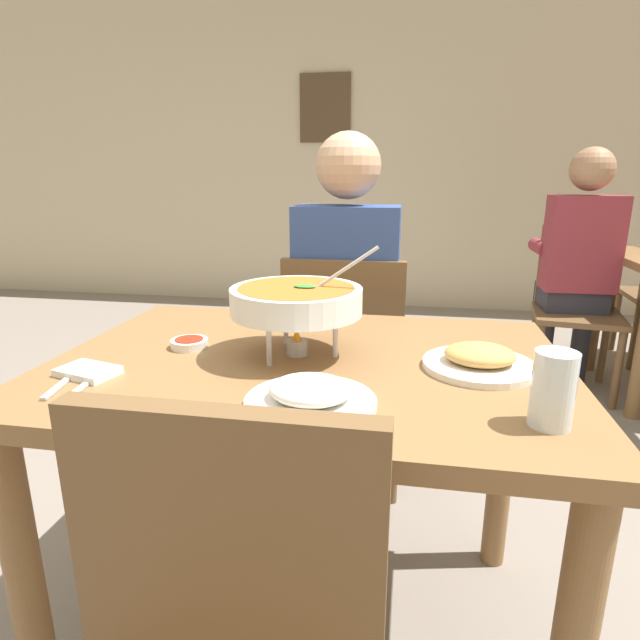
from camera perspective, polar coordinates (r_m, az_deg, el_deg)
The scene contains 16 objects.
ground_plane at distance 1.61m, azimuth -1.08°, elevation -30.75°, with size 16.00×16.00×0.00m, color gray.
cafe_rear_partition at distance 4.78m, azimuth 7.82°, elevation 19.51°, with size 10.00×0.10×3.00m, color beige.
picture_frame_hung at distance 4.81m, azimuth 0.58°, elevation 22.35°, with size 0.44×0.03×0.56m, color #4C3823.
dining_table_main at distance 1.23m, azimuth -1.23°, elevation -9.74°, with size 1.15×0.82×0.77m.
chair_diner_main at distance 1.92m, azimuth 2.84°, elevation -4.46°, with size 0.44×0.44×0.90m.
diner_main at distance 1.88m, azimuth 3.07°, elevation 2.65°, with size 0.40×0.45×1.31m.
curry_bowl at distance 1.17m, azimuth -2.62°, elevation 2.11°, with size 0.33×0.30×0.26m.
rice_plate at distance 0.94m, azimuth -1.06°, elevation -8.39°, with size 0.24×0.24×0.06m.
appetizer_plate at distance 1.17m, azimuth 17.17°, elevation -4.21°, with size 0.24×0.24×0.06m.
sauce_dish at distance 1.29m, azimuth -14.23°, elevation -2.47°, with size 0.09×0.09×0.02m.
napkin_folded at distance 1.19m, azimuth -24.24°, elevation -5.20°, with size 0.12×0.08×0.02m, color white.
fork_utensil at distance 1.16m, azimuth -26.39°, elevation -6.12°, with size 0.01×0.17×0.01m, color silver.
spoon_utensil at distance 1.14m, azimuth -24.34°, elevation -6.39°, with size 0.01×0.17×0.01m, color silver.
drink_glass at distance 0.94m, azimuth 24.29°, elevation -7.38°, with size 0.07×0.07×0.13m.
chair_bg_left at distance 3.20m, azimuth 26.49°, elevation 2.15°, with size 0.50×0.50×0.90m.
patron_bg_left at distance 3.14m, azimuth 26.59°, elevation 6.29°, with size 0.40×0.45×1.31m.
Camera 1 is at (0.22, -1.09, 1.17)m, focal length 29.00 mm.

